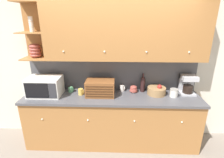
% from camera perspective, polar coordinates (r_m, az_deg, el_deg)
% --- Properties ---
extents(ground_plane, '(24.00, 24.00, 0.00)m').
position_cam_1_polar(ground_plane, '(3.71, 0.13, -16.57)').
color(ground_plane, slate).
extents(wall_back, '(5.36, 0.06, 2.60)m').
position_cam_1_polar(wall_back, '(3.15, 0.16, 3.20)').
color(wall_back, beige).
rests_on(wall_back, ground_plane).
extents(counter_unit, '(2.98, 0.63, 0.93)m').
position_cam_1_polar(counter_unit, '(3.20, -0.06, -13.06)').
color(counter_unit, '#A36B38').
rests_on(counter_unit, ground_plane).
extents(backsplash_panel, '(2.96, 0.01, 0.60)m').
position_cam_1_polar(backsplash_panel, '(3.14, 0.14, 1.78)').
color(backsplash_panel, '#4C4C51').
rests_on(backsplash_panel, counter_unit).
extents(upper_cabinets, '(2.96, 0.36, 0.89)m').
position_cam_1_polar(upper_cabinets, '(2.83, 3.45, 15.14)').
color(upper_cabinets, '#A36B38').
rests_on(upper_cabinets, backsplash_panel).
extents(microwave, '(0.55, 0.38, 0.32)m').
position_cam_1_polar(microwave, '(3.16, -21.05, -2.24)').
color(microwave, silver).
rests_on(microwave, counter_unit).
extents(mug_patterned_third, '(0.10, 0.09, 0.09)m').
position_cam_1_polar(mug_patterned_third, '(3.19, -13.30, -3.37)').
color(mug_patterned_third, '#4C845B').
rests_on(mug_patterned_third, counter_unit).
extents(mug_blue_second, '(0.10, 0.09, 0.11)m').
position_cam_1_polar(mug_blue_second, '(3.04, -10.11, -4.12)').
color(mug_blue_second, gold).
rests_on(mug_blue_second, counter_unit).
extents(bread_box, '(0.48, 0.30, 0.27)m').
position_cam_1_polar(bread_box, '(2.95, -3.88, -2.95)').
color(bread_box, brown).
rests_on(bread_box, counter_unit).
extents(mug, '(0.09, 0.08, 0.11)m').
position_cam_1_polar(mug, '(3.16, 3.39, -2.96)').
color(mug, silver).
rests_on(mug, counter_unit).
extents(bowl_stack_on_counter, '(0.14, 0.14, 0.12)m').
position_cam_1_polar(bowl_stack_on_counter, '(3.12, 7.05, -3.29)').
color(bowl_stack_on_counter, '#9E473D').
rests_on(bowl_stack_on_counter, counter_unit).
extents(wine_bottle, '(0.08, 0.08, 0.34)m').
position_cam_1_polar(wine_bottle, '(3.14, 10.00, -1.45)').
color(wine_bottle, black).
rests_on(wine_bottle, counter_unit).
extents(fruit_basket, '(0.31, 0.31, 0.19)m').
position_cam_1_polar(fruit_basket, '(3.11, 14.35, -3.71)').
color(fruit_basket, '#937047').
rests_on(fruit_basket, counter_unit).
extents(storage_canister, '(0.14, 0.14, 0.14)m').
position_cam_1_polar(storage_canister, '(3.10, 19.55, -4.27)').
color(storage_canister, silver).
rests_on(storage_canister, counter_unit).
extents(coffee_maker, '(0.25, 0.22, 0.33)m').
position_cam_1_polar(coffee_maker, '(3.27, 23.45, -1.62)').
color(coffee_maker, '#B7B7BC').
rests_on(coffee_maker, counter_unit).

